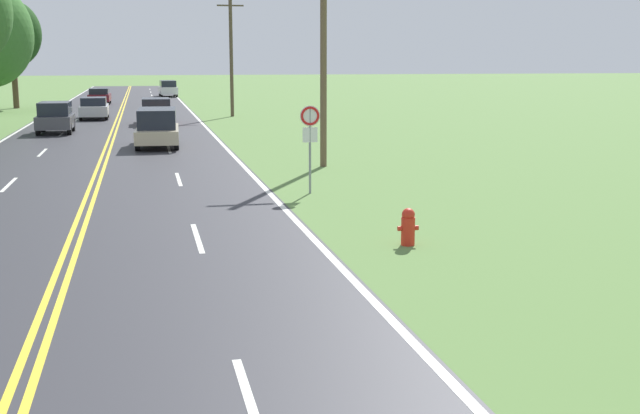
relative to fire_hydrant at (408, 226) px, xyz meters
The scene contains 11 objects.
fire_hydrant is the anchor object (origin of this frame).
traffic_sign 7.20m from the fire_hydrant, 95.49° to the left, with size 0.60×0.10×2.59m.
utility_pole_midground 13.42m from the fire_hydrant, 85.36° to the left, with size 1.80×0.24×8.27m.
utility_pole_far 39.83m from the fire_hydrant, 89.07° to the left, with size 1.80×0.24×8.05m.
tree_mid_treeline 55.11m from the fire_hydrant, 106.20° to the left, with size 4.57×4.57×8.51m.
car_champagne_van_approaching 21.49m from the fire_hydrant, 102.90° to the left, with size 2.07×4.90×1.72m.
car_dark_grey_hatchback_mid_near 30.56m from the fire_hydrant, 109.03° to the left, with size 1.77×3.60×1.66m.
car_red_sedan_mid_far 34.28m from the fire_hydrant, 97.74° to the left, with size 1.88×4.89×1.56m.
car_silver_sedan_receding 40.03m from the fire_hydrant, 102.30° to the left, with size 1.85×4.20×1.43m.
car_maroon_hatchback_distant 57.89m from the fire_hydrant, 98.97° to the left, with size 1.86×3.69×1.39m.
car_white_suv_horizon 70.51m from the fire_hydrant, 92.19° to the left, with size 1.90×4.88×1.68m.
Camera 1 is at (1.56, -1.02, 3.92)m, focal length 45.00 mm.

